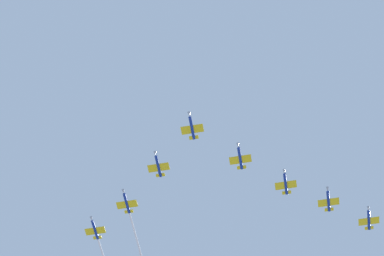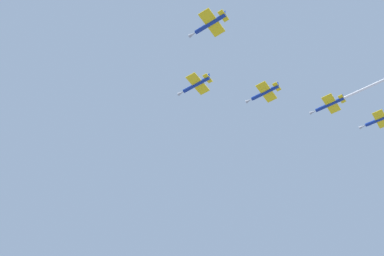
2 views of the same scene
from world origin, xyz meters
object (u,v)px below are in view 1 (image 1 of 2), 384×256
at_px(jet_lead, 192,127).
at_px(jet_center_rear, 328,201).
at_px(jet_port_inner, 240,158).
at_px(jet_port_outer, 286,183).
at_px(jet_starboard_inner, 158,166).
at_px(jet_starboard_trail, 369,220).
at_px(jet_starboard_outer, 134,231).

bearing_deg(jet_lead, jet_center_rear, -139.18).
relative_size(jet_port_inner, jet_port_outer, 1.00).
distance_m(jet_port_inner, jet_starboard_inner, 33.06).
distance_m(jet_port_inner, jet_starboard_trail, 64.25).
bearing_deg(jet_starboard_outer, jet_starboard_inner, 118.29).
height_order(jet_starboard_outer, jet_center_rear, jet_starboard_outer).
distance_m(jet_starboard_outer, jet_starboard_trail, 99.34).
bearing_deg(jet_port_inner, jet_port_outer, -136.87).
relative_size(jet_lead, jet_center_rear, 1.00).
relative_size(jet_port_inner, jet_center_rear, 1.00).
bearing_deg(jet_starboard_outer, jet_starboard_trail, -173.97).
xyz_separation_m(jet_port_outer, jet_center_rear, (7.35, -18.62, -0.16)).
distance_m(jet_lead, jet_starboard_trail, 87.03).
bearing_deg(jet_lead, jet_port_inner, -136.08).
relative_size(jet_port_outer, jet_starboard_outer, 0.22).
relative_size(jet_port_inner, jet_starboard_trail, 1.00).
height_order(jet_port_inner, jet_port_outer, jet_port_outer).
xyz_separation_m(jet_starboard_inner, jet_center_rear, (11.16, -70.22, -2.73)).
relative_size(jet_port_outer, jet_center_rear, 1.00).
bearing_deg(jet_starboard_outer, jet_center_rear, 177.36).
xyz_separation_m(jet_lead, jet_center_rear, (30.33, -57.79, -1.25)).
relative_size(jet_lead, jet_port_outer, 1.00).
bearing_deg(jet_starboard_outer, jet_port_inner, 148.22).
bearing_deg(jet_starboard_trail, jet_port_outer, 37.87).
bearing_deg(jet_port_inner, jet_starboard_outer, -31.78).
height_order(jet_lead, jet_starboard_outer, jet_starboard_outer).
height_order(jet_starboard_inner, jet_port_outer, jet_starboard_inner).
distance_m(jet_starboard_outer, jet_center_rear, 82.44).
distance_m(jet_port_inner, jet_starboard_outer, 58.16).
relative_size(jet_lead, jet_port_inner, 1.00).
bearing_deg(jet_starboard_trail, jet_starboard_outer, 6.03).
bearing_deg(jet_port_outer, jet_port_inner, 43.13).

